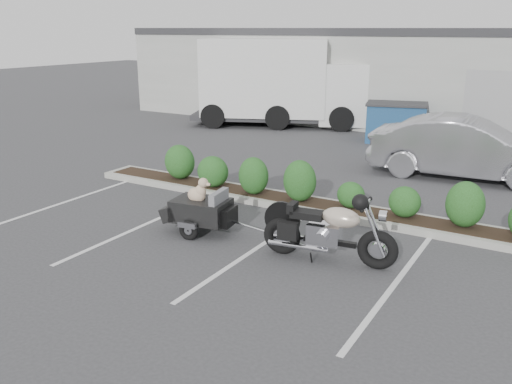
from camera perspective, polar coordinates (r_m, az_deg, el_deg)
The scene contains 8 objects.
ground at distance 11.29m, azimuth -3.94°, elevation -3.92°, with size 90.00×90.00×0.00m, color #38383A.
planter_kerb at distance 12.60m, azimuth 5.48°, elevation -1.35°, with size 12.00×1.00×0.15m, color #9E9E93.
building at distance 26.45m, azimuth 17.68°, elevation 11.78°, with size 26.00×10.00×4.00m, color #9EA099.
motorcycle at distance 9.65m, azimuth 7.59°, elevation -4.15°, with size 2.46×0.94×1.41m.
pet_trailer at distance 10.99m, azimuth -5.86°, elevation -1.82°, with size 1.98×1.12×1.17m.
sedan at distance 15.97m, azimuth 21.25°, elevation 4.33°, with size 1.78×5.11×1.69m, color #A8A7AE.
dumpster at distance 20.47m, azimuth 14.52°, elevation 7.13°, with size 2.45×1.96×1.42m.
delivery_truck at distance 23.29m, azimuth 3.10°, elevation 11.25°, with size 8.17×5.28×3.58m.
Camera 1 is at (6.01, -8.67, 4.01)m, focal length 38.00 mm.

